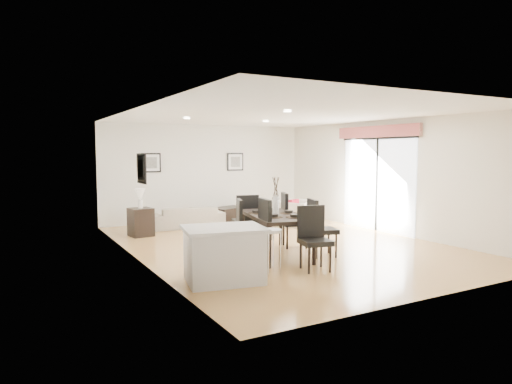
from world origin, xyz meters
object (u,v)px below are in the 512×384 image
side_table (141,222)px  bar_stool (271,236)px  dining_chair_wnear (258,228)px  dining_chair_wfar (234,224)px  kitchen_island (224,254)px  dining_chair_head (313,234)px  sofa (188,217)px  armchair (295,213)px  dining_chair_efar (290,217)px  dining_chair_enear (318,225)px  coffee_table (229,214)px  dining_chair_foot (246,217)px  dining_table (276,219)px

side_table → bar_stool: 4.42m
dining_chair_wnear → dining_chair_wfar: size_ratio=1.09×
side_table → kitchen_island: kitchen_island is taller
dining_chair_head → sofa: bearing=107.5°
armchair → dining_chair_efar: dining_chair_efar is taller
sofa → bar_stool: (-0.45, -4.94, 0.35)m
dining_chair_enear → dining_chair_efar: (-0.00, 0.94, 0.03)m
kitchen_island → bar_stool: bearing=11.2°
dining_chair_wfar → dining_chair_efar: bearing=113.4°
sofa → coffee_table: sofa is taller
dining_chair_head → dining_chair_foot: size_ratio=1.00×
sofa → dining_chair_head: size_ratio=1.75×
armchair → dining_chair_efar: bearing=19.2°
sofa → dining_chair_efar: (0.97, -3.33, 0.35)m
dining_chair_efar → dining_chair_head: (-0.64, -1.66, -0.03)m
armchair → bar_stool: size_ratio=1.39×
dining_table → bar_stool: 1.35m
sofa → kitchen_island: (-1.27, -4.94, 0.15)m
sofa → dining_chair_wnear: size_ratio=1.61×
bar_stool → dining_table: bearing=55.5°
armchair → side_table: armchair is taller
dining_chair_enear → dining_chair_wnear: bearing=108.7°
coffee_table → bar_stool: (-1.83, -5.37, 0.42)m
side_table → kitchen_island: 4.31m
dining_chair_head → dining_chair_wfar: bearing=126.9°
dining_chair_efar → side_table: (-2.34, 2.70, -0.30)m
dining_chair_efar → sofa: bearing=38.4°
dining_chair_foot → armchair: bearing=-133.6°
dining_chair_enear → bar_stool: dining_chair_enear is taller
sofa → dining_chair_wfar: dining_chair_wfar is taller
dining_chair_wnear → coffee_table: dining_chair_wnear is taller
dining_table → dining_chair_wfar: 0.80m
armchair → side_table: size_ratio=1.55×
kitchen_island → sofa: bearing=86.9°
sofa → coffee_table: (1.38, 0.42, -0.07)m
dining_chair_wnear → dining_chair_head: bearing=55.0°
dining_chair_wfar → dining_chair_head: (0.68, -1.59, 0.00)m
sofa → coffee_table: 1.45m
dining_table → dining_chair_wfar: size_ratio=1.93×
dining_chair_efar → dining_chair_head: size_ratio=1.06×
dining_chair_wnear → bar_stool: size_ratio=1.57×
armchair → coffee_table: size_ratio=1.02×
dining_chair_efar → dining_chair_head: dining_chair_efar is taller
dining_chair_wfar → coffee_table: (1.73, 3.82, -0.39)m
sofa → dining_table: 3.87m
dining_table → dining_chair_head: dining_chair_head is taller
dining_chair_head → bar_stool: bearing=-169.7°
dining_chair_head → coffee_table: dining_chair_head is taller
armchair → dining_chair_enear: dining_chair_enear is taller
sofa → dining_chair_head: (0.33, -4.99, 0.32)m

